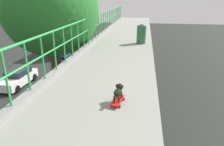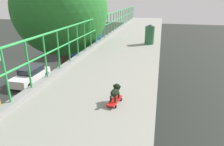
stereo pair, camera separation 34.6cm
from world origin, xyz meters
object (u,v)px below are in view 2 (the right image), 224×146
object	(u,v)px
car_white_sixth	(31,75)
toy_skateboard	(115,101)
litter_bin	(150,34)
city_bus	(84,36)
small_dog	(115,91)
car_black_fifth	(46,97)

from	to	relation	value
car_white_sixth	toy_skateboard	xyz separation A→B (m)	(10.33, -11.32, 4.66)
toy_skateboard	litter_bin	bearing A→B (deg)	86.85
car_white_sixth	litter_bin	distance (m)	12.98
city_bus	small_dog	size ratio (longest dim) A/B	26.59
car_black_fifth	toy_skateboard	bearing A→B (deg)	-49.33
small_dog	litter_bin	world-z (taller)	litter_bin
car_white_sixth	city_bus	distance (m)	13.27
car_white_sixth	small_dog	xyz separation A→B (m)	(10.33, -11.26, 4.86)
car_white_sixth	city_bus	bearing A→B (deg)	89.48
car_white_sixth	small_dog	world-z (taller)	small_dog
car_white_sixth	litter_bin	xyz separation A→B (m)	(10.65, -5.44, 5.06)
city_bus	toy_skateboard	size ratio (longest dim) A/B	20.14
small_dog	litter_bin	bearing A→B (deg)	86.87
car_black_fifth	city_bus	distance (m)	17.04
car_white_sixth	city_bus	world-z (taller)	city_bus
toy_skateboard	small_dog	xyz separation A→B (m)	(0.01, 0.06, 0.20)
small_dog	litter_bin	xyz separation A→B (m)	(0.32, 5.82, 0.20)
car_black_fifth	car_white_sixth	distance (m)	4.94
car_white_sixth	litter_bin	bearing A→B (deg)	-27.06
small_dog	car_black_fifth	bearing A→B (deg)	130.89
car_white_sixth	small_dog	size ratio (longest dim) A/B	10.45
car_white_sixth	small_dog	bearing A→B (deg)	-47.47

